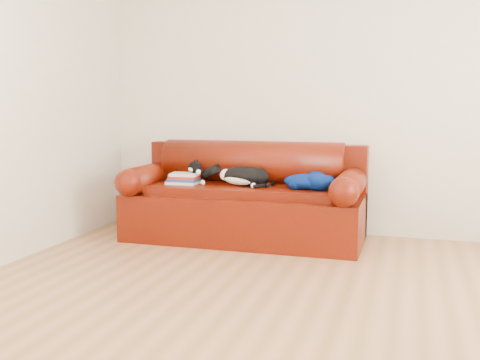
{
  "coord_description": "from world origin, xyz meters",
  "views": [
    {
      "loc": [
        0.69,
        -3.28,
        1.21
      ],
      "look_at": [
        -0.73,
        1.35,
        0.56
      ],
      "focal_mm": 42.0,
      "sensor_mm": 36.0,
      "label": 1
    }
  ],
  "objects_px": {
    "cat": "(244,176)",
    "blanket": "(308,181)",
    "sofa_base": "(245,214)",
    "book_stack": "(184,179)"
  },
  "relations": [
    {
      "from": "sofa_base",
      "to": "book_stack",
      "type": "xyz_separation_m",
      "value": [
        -0.55,
        -0.1,
        0.31
      ]
    },
    {
      "from": "book_stack",
      "to": "blanket",
      "type": "relative_size",
      "value": 0.56
    },
    {
      "from": "blanket",
      "to": "book_stack",
      "type": "bearing_deg",
      "value": -176.62
    },
    {
      "from": "sofa_base",
      "to": "blanket",
      "type": "xyz_separation_m",
      "value": [
        0.58,
        -0.04,
        0.33
      ]
    },
    {
      "from": "cat",
      "to": "sofa_base",
      "type": "bearing_deg",
      "value": 104.84
    },
    {
      "from": "book_stack",
      "to": "cat",
      "type": "relative_size",
      "value": 0.45
    },
    {
      "from": "sofa_base",
      "to": "blanket",
      "type": "relative_size",
      "value": 4.27
    },
    {
      "from": "book_stack",
      "to": "blanket",
      "type": "xyz_separation_m",
      "value": [
        1.13,
        0.07,
        0.02
      ]
    },
    {
      "from": "book_stack",
      "to": "cat",
      "type": "xyz_separation_m",
      "value": [
        0.56,
        0.04,
        0.04
      ]
    },
    {
      "from": "cat",
      "to": "blanket",
      "type": "relative_size",
      "value": 1.23
    }
  ]
}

